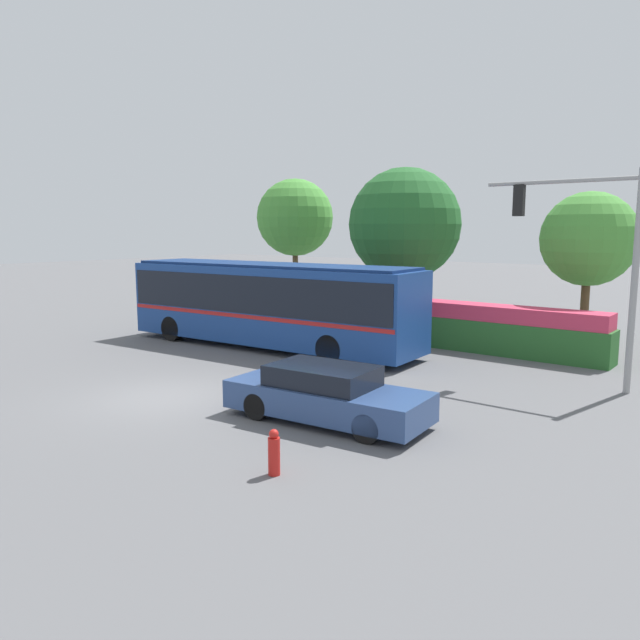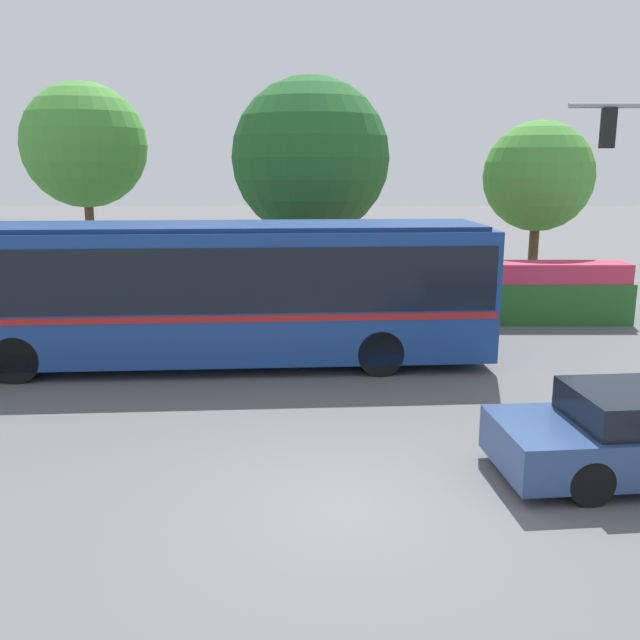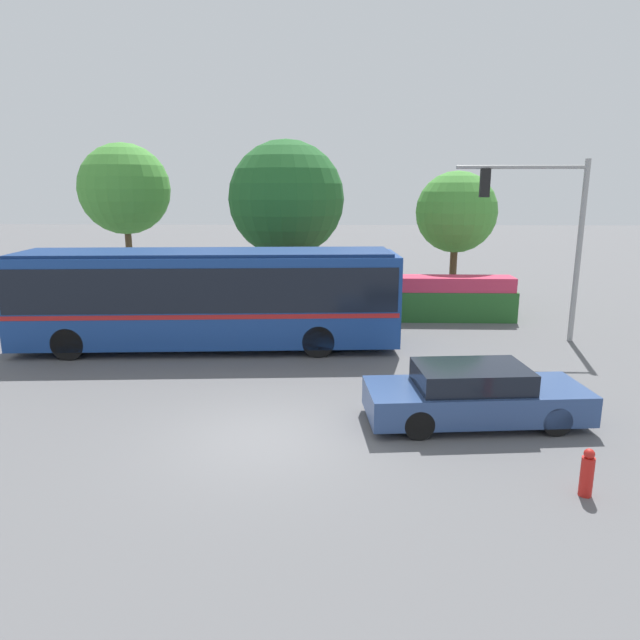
% 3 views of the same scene
% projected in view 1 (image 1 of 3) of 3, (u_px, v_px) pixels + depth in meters
% --- Properties ---
extents(ground_plane, '(140.00, 140.00, 0.00)m').
position_uv_depth(ground_plane, '(167.00, 397.00, 16.22)').
color(ground_plane, '#5B5B5E').
extents(city_bus, '(12.28, 3.39, 3.18)m').
position_uv_depth(city_bus, '(269.00, 300.00, 22.86)').
color(city_bus, navy).
rests_on(city_bus, ground).
extents(sedan_foreground, '(4.97, 2.23, 1.31)m').
position_uv_depth(sedan_foreground, '(326.00, 395.00, 14.09)').
color(sedan_foreground, navy).
rests_on(sedan_foreground, ground).
extents(traffic_light_pole, '(4.27, 0.24, 6.03)m').
position_uv_depth(traffic_light_pole, '(596.00, 246.00, 16.68)').
color(traffic_light_pole, gray).
rests_on(traffic_light_pole, ground).
extents(flowering_hedge, '(9.95, 1.18, 1.74)m').
position_uv_depth(flowering_hedge, '(470.00, 327.00, 22.56)').
color(flowering_hedge, '#286028').
rests_on(flowering_hedge, ground).
extents(street_tree_left, '(3.99, 3.99, 7.06)m').
position_uv_depth(street_tree_left, '(295.00, 218.00, 31.65)').
color(street_tree_left, brown).
rests_on(street_tree_left, ground).
extents(street_tree_centre, '(4.85, 4.85, 7.09)m').
position_uv_depth(street_tree_centre, '(405.00, 224.00, 26.23)').
color(street_tree_centre, brown).
rests_on(street_tree_centre, ground).
extents(street_tree_right, '(3.51, 3.51, 5.85)m').
position_uv_depth(street_tree_right, '(589.00, 239.00, 22.59)').
color(street_tree_right, brown).
rests_on(street_tree_right, ground).
extents(fire_hydrant, '(0.22, 0.22, 0.86)m').
position_uv_depth(fire_hydrant, '(274.00, 453.00, 11.01)').
color(fire_hydrant, red).
rests_on(fire_hydrant, ground).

